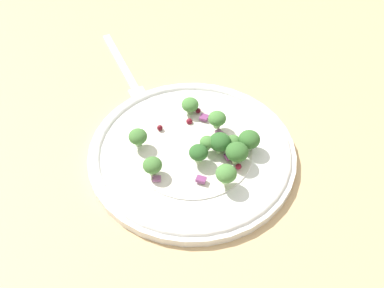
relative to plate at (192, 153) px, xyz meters
The scene contains 25 objects.
ground_plane 2.70cm from the plate, 158.17° to the left, with size 180.00×180.00×2.00cm, color tan.
plate is the anchor object (origin of this frame).
dressing_pool 0.44cm from the plate, ahead, with size 16.26×16.26×0.20cm, color white.
broccoli_floret_0 6.86cm from the plate, 114.60° to the right, with size 2.48×2.48×2.52cm.
broccoli_floret_1 6.62cm from the plate, ahead, with size 2.99×2.99×3.02cm.
broccoli_floret_2 3.05cm from the plate, 19.46° to the left, with size 1.98×1.98×2.00cm.
broccoli_floret_3 7.61cm from the plate, 118.33° to the left, with size 2.45×2.45×2.48cm.
broccoli_floret_4 7.68cm from the plate, 27.69° to the right, with size 2.67×2.67×2.70cm.
broccoli_floret_5 5.79cm from the plate, 31.25° to the left, with size 1.99×1.99×2.02cm.
broccoli_floret_6 5.84cm from the plate, 74.90° to the left, with size 2.47×2.47×2.50cm.
broccoli_floret_7 7.63cm from the plate, 159.44° to the right, with size 2.49×2.49×2.52cm.
broccoli_floret_8 3.32cm from the plate, 41.90° to the right, with size 2.48×2.48×2.51cm.
broccoli_floret_9 4.36cm from the plate, 23.87° to the left, with size 2.91×2.91×2.95cm.
broccoli_floret_10 7.95cm from the plate, 28.19° to the left, with size 2.88×2.88×2.91cm.
cranberry_0 6.91cm from the plate, ahead, with size 0.81×0.81×0.81cm, color maroon.
cranberry_1 7.32cm from the plate, 109.29° to the left, with size 0.78×0.78×0.78cm, color #4C0A14.
cranberry_2 5.97cm from the plate, 165.54° to the left, with size 0.81×0.81×0.81cm, color maroon.
cranberry_3 5.33cm from the plate, 120.33° to the left, with size 0.88×0.88×0.88cm, color maroon.
onion_bit_0 6.79cm from the plate, 103.70° to the right, with size 1.07×0.82×0.30cm, color #A35B93.
onion_bit_1 6.17cm from the plate, 100.04° to the left, with size 1.13×1.09×0.42cm, color #843D75.
onion_bit_2 5.08cm from the plate, ahead, with size 0.96×0.83×0.55cm, color #843D75.
onion_bit_3 4.87cm from the plate, 64.04° to the left, with size 0.80×1.08×0.39cm, color #A35B93.
onion_bit_4 5.58cm from the plate, 51.71° to the right, with size 1.25×0.89×0.49cm, color #843D75.
onion_bit_5 6.93cm from the plate, 36.50° to the left, with size 1.00×0.88×0.43cm, color #A35B93.
fork 20.93cm from the plate, 146.75° to the left, with size 15.43×13.30×0.50cm.
Camera 1 is at (21.47, -40.69, 52.08)cm, focal length 46.98 mm.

